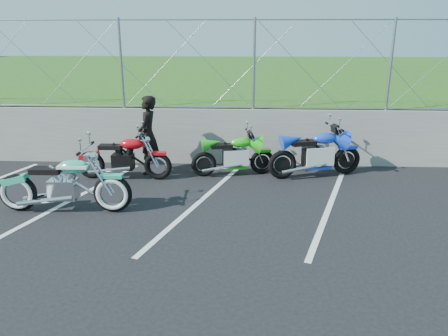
{
  "coord_description": "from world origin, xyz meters",
  "views": [
    {
      "loc": [
        0.82,
        -6.48,
        3.06
      ],
      "look_at": [
        0.44,
        1.3,
        0.57
      ],
      "focal_mm": 35.0,
      "sensor_mm": 36.0,
      "label": 1
    }
  ],
  "objects_px": {
    "naked_orange": "(125,159)",
    "sportbike_blue": "(317,155)",
    "sportbike_green": "(235,157)",
    "cruiser_turquoise": "(66,186)",
    "person_standing": "(148,135)"
  },
  "relations": [
    {
      "from": "naked_orange",
      "to": "sportbike_blue",
      "type": "relative_size",
      "value": 0.99
    },
    {
      "from": "sportbike_blue",
      "to": "sportbike_green",
      "type": "bearing_deg",
      "value": 164.8
    },
    {
      "from": "sportbike_green",
      "to": "cruiser_turquoise",
      "type": "bearing_deg",
      "value": -153.95
    },
    {
      "from": "sportbike_green",
      "to": "sportbike_blue",
      "type": "height_order",
      "value": "sportbike_blue"
    },
    {
      "from": "cruiser_turquoise",
      "to": "sportbike_green",
      "type": "xyz_separation_m",
      "value": [
        2.86,
        2.15,
        -0.06
      ]
    },
    {
      "from": "naked_orange",
      "to": "sportbike_green",
      "type": "bearing_deg",
      "value": 9.89
    },
    {
      "from": "sportbike_green",
      "to": "person_standing",
      "type": "bearing_deg",
      "value": 166.7
    },
    {
      "from": "cruiser_turquoise",
      "to": "naked_orange",
      "type": "relative_size",
      "value": 1.15
    },
    {
      "from": "sportbike_green",
      "to": "sportbike_blue",
      "type": "relative_size",
      "value": 0.88
    },
    {
      "from": "cruiser_turquoise",
      "to": "sportbike_blue",
      "type": "distance_m",
      "value": 5.1
    },
    {
      "from": "sportbike_blue",
      "to": "cruiser_turquoise",
      "type": "bearing_deg",
      "value": -170.33
    },
    {
      "from": "sportbike_blue",
      "to": "person_standing",
      "type": "xyz_separation_m",
      "value": [
        -3.66,
        0.08,
        0.38
      ]
    },
    {
      "from": "person_standing",
      "to": "sportbike_blue",
      "type": "bearing_deg",
      "value": 92.19
    },
    {
      "from": "naked_orange",
      "to": "person_standing",
      "type": "xyz_separation_m",
      "value": [
        0.41,
        0.46,
        0.42
      ]
    },
    {
      "from": "cruiser_turquoise",
      "to": "sportbike_green",
      "type": "relative_size",
      "value": 1.29
    }
  ]
}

